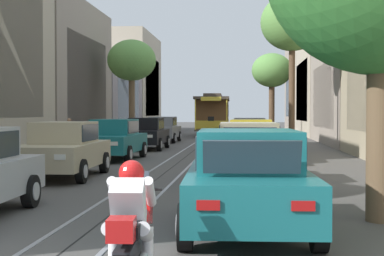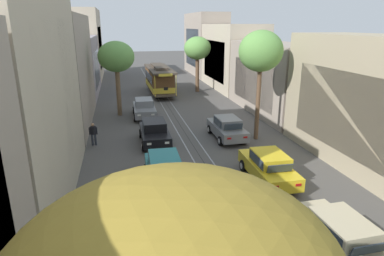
# 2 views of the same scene
# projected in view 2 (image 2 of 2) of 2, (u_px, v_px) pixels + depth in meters

# --- Properties ---
(ground_plane) EXTENTS (160.00, 160.00, 0.00)m
(ground_plane) POSITION_uv_depth(u_px,v_px,m) (184.00, 132.00, 25.32)
(ground_plane) COLOR #4C4947
(trolley_track_rails) EXTENTS (1.14, 71.39, 0.01)m
(trolley_track_rails) POSITION_uv_depth(u_px,v_px,m) (175.00, 117.00, 29.36)
(trolley_track_rails) COLOR gray
(trolley_track_rails) RESTS_ON ground
(building_facade_left) EXTENTS (5.59, 63.09, 10.84)m
(building_facade_left) POSITION_uv_depth(u_px,v_px,m) (50.00, 71.00, 24.63)
(building_facade_left) COLOR gray
(building_facade_left) RESTS_ON ground
(building_facade_right) EXTENTS (5.65, 63.09, 9.53)m
(building_facade_right) POSITION_uv_depth(u_px,v_px,m) (271.00, 69.00, 31.13)
(building_facade_right) COLOR #BCAD93
(building_facade_right) RESTS_ON ground
(parked_car_beige_second_left) EXTENTS (2.05, 4.38, 1.58)m
(parked_car_beige_second_left) POSITION_uv_depth(u_px,v_px,m) (189.00, 249.00, 10.86)
(parked_car_beige_second_left) COLOR #C1B28E
(parked_car_beige_second_left) RESTS_ON ground
(parked_car_teal_mid_left) EXTENTS (2.09, 4.40, 1.58)m
(parked_car_teal_mid_left) POSITION_uv_depth(u_px,v_px,m) (165.00, 171.00, 16.72)
(parked_car_teal_mid_left) COLOR #196B70
(parked_car_teal_mid_left) RESTS_ON ground
(parked_car_black_fourth_left) EXTENTS (2.02, 4.37, 1.58)m
(parked_car_black_fourth_left) POSITION_uv_depth(u_px,v_px,m) (155.00, 132.00, 22.73)
(parked_car_black_fourth_left) COLOR black
(parked_car_black_fourth_left) RESTS_ON ground
(parked_car_grey_fifth_left) EXTENTS (2.05, 4.38, 1.58)m
(parked_car_grey_fifth_left) POSITION_uv_depth(u_px,v_px,m) (144.00, 108.00, 29.23)
(parked_car_grey_fifth_left) COLOR slate
(parked_car_grey_fifth_left) RESTS_ON ground
(parked_car_beige_second_right) EXTENTS (2.08, 4.39, 1.58)m
(parked_car_beige_second_right) POSITION_uv_depth(u_px,v_px,m) (340.00, 237.00, 11.49)
(parked_car_beige_second_right) COLOR #C1B28E
(parked_car_beige_second_right) RESTS_ON ground
(parked_car_yellow_mid_right) EXTENTS (2.07, 4.39, 1.58)m
(parked_car_yellow_mid_right) POSITION_uv_depth(u_px,v_px,m) (269.00, 166.00, 17.20)
(parked_car_yellow_mid_right) COLOR gold
(parked_car_yellow_mid_right) RESTS_ON ground
(parked_car_grey_fourth_right) EXTENTS (2.03, 4.38, 1.58)m
(parked_car_grey_fourth_right) POSITION_uv_depth(u_px,v_px,m) (227.00, 128.00, 23.64)
(parked_car_grey_fourth_right) COLOR slate
(parked_car_grey_fourth_right) RESTS_ON ground
(street_tree_kerb_left_second) EXTENTS (3.11, 3.16, 6.51)m
(street_tree_kerb_left_second) POSITION_uv_depth(u_px,v_px,m) (116.00, 57.00, 28.48)
(street_tree_kerb_left_second) COLOR brown
(street_tree_kerb_left_second) RESTS_ON ground
(street_tree_kerb_right_second) EXTENTS (3.00, 2.56, 7.50)m
(street_tree_kerb_right_second) POSITION_uv_depth(u_px,v_px,m) (261.00, 52.00, 22.00)
(street_tree_kerb_right_second) COLOR brown
(street_tree_kerb_right_second) RESTS_ON ground
(street_tree_kerb_right_mid) EXTENTS (3.15, 3.09, 6.49)m
(street_tree_kerb_right_mid) POSITION_uv_depth(u_px,v_px,m) (197.00, 49.00, 39.07)
(street_tree_kerb_right_mid) COLOR brown
(street_tree_kerb_right_mid) RESTS_ON ground
(cable_car_trolley) EXTENTS (2.75, 9.16, 3.28)m
(cable_car_trolley) POSITION_uv_depth(u_px,v_px,m) (159.00, 79.00, 39.13)
(cable_car_trolley) COLOR brown
(cable_car_trolley) RESTS_ON ground
(pedestrian_on_left_pavement) EXTENTS (0.55, 0.42, 1.58)m
(pedestrian_on_left_pavement) POSITION_uv_depth(u_px,v_px,m) (79.00, 234.00, 11.52)
(pedestrian_on_left_pavement) COLOR slate
(pedestrian_on_left_pavement) RESTS_ON ground
(pedestrian_on_right_pavement) EXTENTS (0.55, 0.39, 1.56)m
(pedestrian_on_right_pavement) POSITION_uv_depth(u_px,v_px,m) (93.00, 133.00, 22.28)
(pedestrian_on_right_pavement) COLOR #282D38
(pedestrian_on_right_pavement) RESTS_ON ground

